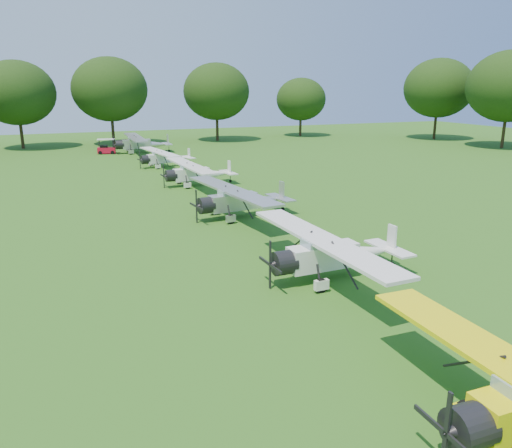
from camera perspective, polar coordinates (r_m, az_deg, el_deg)
The scene contains 8 objects.
ground at distance 26.31m, azimuth 3.32°, elevation -3.89°, with size 160.00×160.00×0.00m, color #235615.
tree_belt at distance 26.69m, azimuth 10.61°, elevation 13.76°, with size 137.36×130.27×14.52m.
aircraft_3 at distance 23.51m, azimuth 8.76°, elevation -3.10°, with size 7.10×11.30×2.23m.
aircraft_4 at distance 34.11m, azimuth -1.85°, elevation 2.93°, with size 7.09×11.25×2.21m.
aircraft_5 at distance 45.51m, azimuth -6.80°, elevation 5.95°, with size 6.67×10.63×2.09m.
aircraft_6 at distance 56.52m, azimuth -10.42°, elevation 7.57°, with size 6.17×9.78×1.92m.
aircraft_7 at distance 69.12m, azimuth -13.05°, elevation 9.08°, with size 7.60×12.08×2.39m.
golf_cart at distance 69.47m, azimuth -16.76°, elevation 8.23°, with size 2.48×1.79×1.93m.
Camera 1 is at (-10.69, -22.39, 8.76)m, focal length 35.00 mm.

